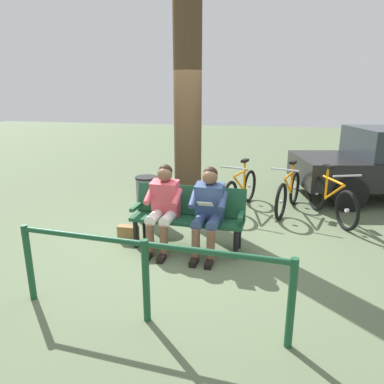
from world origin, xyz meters
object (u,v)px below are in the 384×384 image
object	(u,v)px
handbag	(128,233)
litter_bin	(147,199)
bicycle_silver	(288,193)
person_companion	(163,204)
bicycle_black	(331,200)
tree_trunk	(188,117)
person_reading	(208,207)
bench	(189,212)
bicycle_orange	(240,191)

from	to	relation	value
handbag	litter_bin	bearing A→B (deg)	-88.73
handbag	bicycle_silver	world-z (taller)	bicycle_silver
person_companion	bicycle_black	world-z (taller)	person_companion
tree_trunk	bicycle_black	distance (m)	2.87
person_reading	bench	bearing A→B (deg)	-27.18
bench	bicycle_orange	xyz separation A→B (m)	(-0.56, -1.87, -0.15)
tree_trunk	bicycle_orange	size ratio (longest dim) A/B	2.18
person_reading	bicycle_black	world-z (taller)	person_reading
bench	bicycle_black	xyz separation A→B (m)	(-2.15, -1.65, -0.15)
bench	handbag	size ratio (longest dim) A/B	5.37
person_companion	bench	bearing A→B (deg)	-152.84
bench	bicycle_orange	world-z (taller)	bicycle_orange
bicycle_black	tree_trunk	bearing A→B (deg)	-99.19
bicycle_orange	bicycle_black	bearing A→B (deg)	97.71
handbag	bicycle_orange	size ratio (longest dim) A/B	0.18
handbag	bicycle_orange	xyz separation A→B (m)	(-1.48, -1.93, 0.24)
litter_bin	bicycle_silver	size ratio (longest dim) A/B	0.48
bench	tree_trunk	world-z (taller)	tree_trunk
person_reading	handbag	xyz separation A→B (m)	(1.24, -0.11, -0.54)
bench	handbag	world-z (taller)	bench
person_companion	handbag	size ratio (longest dim) A/B	4.00
bench	bicycle_black	size ratio (longest dim) A/B	1.01
litter_bin	bicycle_orange	size ratio (longest dim) A/B	0.48
person_companion	bicycle_orange	distance (m)	2.23
tree_trunk	litter_bin	size ratio (longest dim) A/B	4.49
person_reading	bicycle_orange	world-z (taller)	person_reading
tree_trunk	litter_bin	xyz separation A→B (m)	(0.65, 0.30, -1.38)
tree_trunk	bicycle_black	world-z (taller)	tree_trunk
person_reading	tree_trunk	xyz separation A→B (m)	(0.61, -1.29, 1.11)
tree_trunk	bicycle_silver	distance (m)	2.37
tree_trunk	bicycle_silver	world-z (taller)	tree_trunk
handbag	bicycle_orange	bearing A→B (deg)	-127.44
person_companion	bicycle_silver	bearing A→B (deg)	-129.34
bicycle_silver	person_reading	bearing A→B (deg)	-13.06
person_companion	litter_bin	world-z (taller)	person_companion
litter_bin	bicycle_silver	distance (m)	2.62
bench	bicycle_black	bearing A→B (deg)	-141.35
bicycle_black	bicycle_orange	world-z (taller)	same
person_companion	bicycle_orange	bearing A→B (deg)	-112.32
litter_bin	bicycle_silver	bearing A→B (deg)	-155.49
person_reading	litter_bin	bearing A→B (deg)	-37.16
tree_trunk	bicycle_orange	xyz separation A→B (m)	(-0.85, -0.75, -1.42)
person_reading	person_companion	distance (m)	0.64
litter_bin	bicycle_orange	xyz separation A→B (m)	(-1.50, -1.05, -0.04)
bicycle_black	bicycle_silver	world-z (taller)	same
person_reading	bicycle_silver	world-z (taller)	person_reading
tree_trunk	bicycle_silver	bearing A→B (deg)	-155.55
litter_bin	person_reading	bearing A→B (deg)	141.65
handbag	tree_trunk	xyz separation A→B (m)	(-0.63, -1.18, 1.66)
tree_trunk	bicycle_black	xyz separation A→B (m)	(-2.44, -0.53, -1.42)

